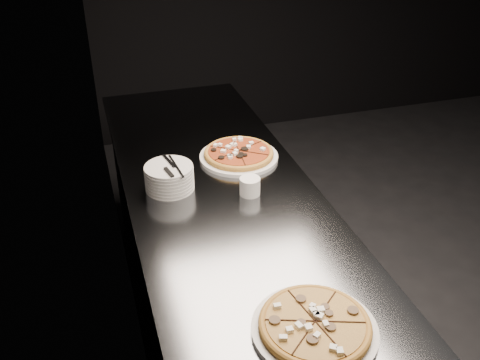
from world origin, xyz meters
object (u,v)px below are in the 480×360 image
object	(u,v)px
cutlery	(171,167)
ramekin	(250,186)
pizza_tomato	(239,154)
pizza_mushroom	(315,326)
plate_stack	(169,177)
counter	(228,291)

from	to	relation	value
cutlery	ramekin	xyz separation A→B (m)	(0.28, -0.12, -0.07)
pizza_tomato	ramekin	bearing A→B (deg)	-98.76
pizza_mushroom	pizza_tomato	size ratio (longest dim) A/B	0.98
ramekin	plate_stack	bearing A→B (deg)	155.15
pizza_mushroom	cutlery	size ratio (longest dim) A/B	1.94
pizza_mushroom	pizza_tomato	bearing A→B (deg)	84.52
pizza_tomato	ramekin	xyz separation A→B (m)	(-0.05, -0.29, 0.02)
counter	pizza_mushroom	bearing A→B (deg)	-86.41
pizza_tomato	cutlery	size ratio (longest dim) A/B	1.97
pizza_mushroom	plate_stack	size ratio (longest dim) A/B	2.08
pizza_tomato	counter	bearing A→B (deg)	-114.68
cutlery	plate_stack	bearing A→B (deg)	106.24
cutlery	ramekin	distance (m)	0.31
counter	pizza_mushroom	world-z (taller)	pizza_mushroom
counter	plate_stack	world-z (taller)	plate_stack
pizza_tomato	ramekin	size ratio (longest dim) A/B	5.02
pizza_mushroom	cutlery	bearing A→B (deg)	105.03
pizza_mushroom	plate_stack	distance (m)	0.90
plate_stack	ramekin	bearing A→B (deg)	-24.85
pizza_tomato	ramekin	world-z (taller)	ramekin
pizza_mushroom	plate_stack	bearing A→B (deg)	105.26
counter	pizza_tomato	bearing A→B (deg)	65.32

